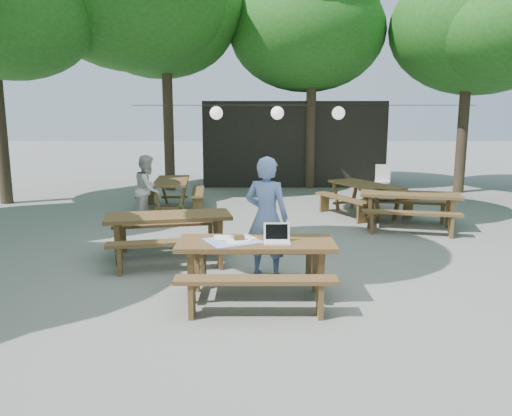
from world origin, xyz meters
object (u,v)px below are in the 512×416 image
at_px(woman, 267,217).
at_px(plastic_chair, 382,187).
at_px(picnic_table_nw, 169,236).
at_px(second_person, 148,189).
at_px(main_picnic_table, 256,268).

xyz_separation_m(woman, plastic_chair, (3.59, 7.61, -0.62)).
relative_size(picnic_table_nw, woman, 1.24).
xyz_separation_m(woman, second_person, (-2.53, 3.75, -0.14)).
bearing_deg(plastic_chair, woman, -100.08).
bearing_deg(second_person, picnic_table_nw, -157.04).
relative_size(picnic_table_nw, second_person, 1.46).
distance_m(picnic_table_nw, second_person, 3.06).
bearing_deg(main_picnic_table, woman, 80.06).
height_order(main_picnic_table, second_person, second_person).
xyz_separation_m(picnic_table_nw, second_person, (-0.95, 2.89, 0.36)).
relative_size(woman, plastic_chair, 1.96).
distance_m(main_picnic_table, woman, 1.02).
height_order(main_picnic_table, woman, woman).
bearing_deg(picnic_table_nw, second_person, 96.50).
bearing_deg(plastic_chair, second_person, -132.59).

